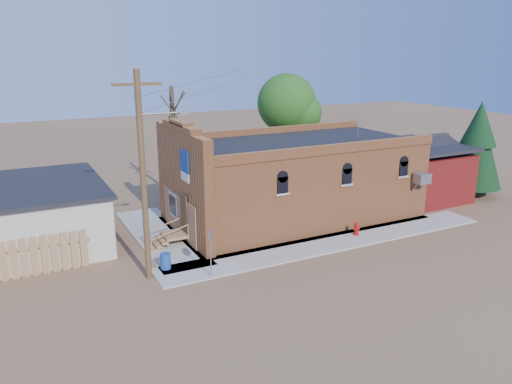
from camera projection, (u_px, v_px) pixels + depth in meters
name	position (u px, v px, depth m)	size (l,w,h in m)	color
ground	(319.00, 254.00, 24.62)	(120.00, 120.00, 0.00)	brown
sidewalk_south	(333.00, 242.00, 26.04)	(19.00, 2.20, 0.08)	#9E9991
sidewalk_west	(160.00, 236.00, 26.98)	(2.60, 10.00, 0.08)	#9E9991
brick_bar	(291.00, 180.00, 29.42)	(16.40, 7.97, 6.30)	#BA6938
red_shed	(416.00, 165.00, 33.78)	(5.40, 6.40, 4.30)	#5E1110
wood_fence	(30.00, 257.00, 22.00)	(5.20, 0.10, 1.80)	#996545
utility_pole	(144.00, 173.00, 20.78)	(3.12, 0.26, 9.00)	#49381D
tree_bare_near	(173.00, 110.00, 32.82)	(2.80, 2.80, 7.65)	#4D3C2C
tree_leafy	(287.00, 103.00, 37.22)	(4.40, 4.40, 8.15)	#4D3C2C
evergreen_tree	(478.00, 142.00, 33.87)	(3.60, 3.60, 6.50)	#4D3C2C
fire_hydrant	(357.00, 229.00, 26.95)	(0.41, 0.40, 0.71)	#A60F09
stop_sign	(210.00, 240.00, 21.62)	(0.43, 0.50, 2.21)	gray
trash_barrel	(165.00, 261.00, 22.71)	(0.48, 0.48, 0.74)	navy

